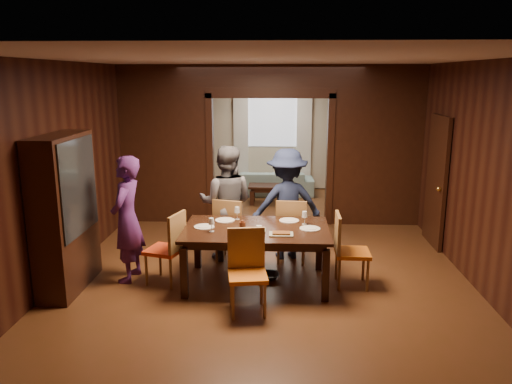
# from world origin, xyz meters

# --- Properties ---
(floor) EXTENTS (9.00, 9.00, 0.00)m
(floor) POSITION_xyz_m (0.00, 0.00, 0.00)
(floor) COLOR #583418
(floor) RESTS_ON ground
(ceiling) EXTENTS (5.50, 9.00, 0.02)m
(ceiling) POSITION_xyz_m (0.00, 0.00, 2.90)
(ceiling) COLOR silver
(ceiling) RESTS_ON room_walls
(room_walls) EXTENTS (5.52, 9.01, 2.90)m
(room_walls) POSITION_xyz_m (0.00, 1.89, 1.51)
(room_walls) COLOR black
(room_walls) RESTS_ON floor
(person_purple) EXTENTS (0.45, 0.65, 1.69)m
(person_purple) POSITION_xyz_m (-1.83, -1.20, 0.85)
(person_purple) COLOR #4F2366
(person_purple) RESTS_ON floor
(person_grey) EXTENTS (0.88, 0.71, 1.72)m
(person_grey) POSITION_xyz_m (-0.60, -0.32, 0.86)
(person_grey) COLOR #55555C
(person_grey) RESTS_ON floor
(person_navy) EXTENTS (1.18, 0.83, 1.66)m
(person_navy) POSITION_xyz_m (0.30, -0.23, 0.83)
(person_navy) COLOR #1A2341
(person_navy) RESTS_ON floor
(sofa) EXTENTS (1.94, 0.82, 0.56)m
(sofa) POSITION_xyz_m (-0.00, 3.85, 0.28)
(sofa) COLOR #87AFB1
(sofa) RESTS_ON floor
(serving_bowl) EXTENTS (0.30, 0.30, 0.07)m
(serving_bowl) POSITION_xyz_m (0.04, -1.10, 0.80)
(serving_bowl) COLOR black
(serving_bowl) RESTS_ON dining_table
(dining_table) EXTENTS (1.90, 1.18, 0.76)m
(dining_table) POSITION_xyz_m (-0.11, -1.24, 0.38)
(dining_table) COLOR black
(dining_table) RESTS_ON floor
(coffee_table) EXTENTS (0.80, 0.50, 0.40)m
(coffee_table) POSITION_xyz_m (-0.08, 3.04, 0.20)
(coffee_table) COLOR black
(coffee_table) RESTS_ON floor
(chair_left) EXTENTS (0.55, 0.55, 0.97)m
(chair_left) POSITION_xyz_m (-1.33, -1.28, 0.48)
(chair_left) COLOR red
(chair_left) RESTS_ON floor
(chair_right) EXTENTS (0.44, 0.44, 0.97)m
(chair_right) POSITION_xyz_m (1.14, -1.26, 0.48)
(chair_right) COLOR #D36213
(chair_right) RESTS_ON floor
(chair_far_l) EXTENTS (0.53, 0.53, 0.97)m
(chair_far_l) POSITION_xyz_m (-0.51, -0.42, 0.48)
(chair_far_l) COLOR orange
(chair_far_l) RESTS_ON floor
(chair_far_r) EXTENTS (0.47, 0.47, 0.97)m
(chair_far_r) POSITION_xyz_m (0.37, -0.40, 0.48)
(chair_far_r) COLOR #C66812
(chair_far_r) RESTS_ON floor
(chair_near) EXTENTS (0.50, 0.50, 0.97)m
(chair_near) POSITION_xyz_m (-0.17, -2.09, 0.48)
(chair_near) COLOR orange
(chair_near) RESTS_ON floor
(hutch) EXTENTS (0.40, 1.20, 2.00)m
(hutch) POSITION_xyz_m (-2.53, -1.50, 1.00)
(hutch) COLOR black
(hutch) RESTS_ON floor
(door_right) EXTENTS (0.06, 0.90, 2.10)m
(door_right) POSITION_xyz_m (2.70, 0.50, 1.05)
(door_right) COLOR black
(door_right) RESTS_ON floor
(window_far) EXTENTS (1.20, 0.03, 1.30)m
(window_far) POSITION_xyz_m (0.00, 4.44, 1.70)
(window_far) COLOR silver
(window_far) RESTS_ON back_wall
(curtain_left) EXTENTS (0.35, 0.06, 2.40)m
(curtain_left) POSITION_xyz_m (-0.75, 4.40, 1.25)
(curtain_left) COLOR white
(curtain_left) RESTS_ON back_wall
(curtain_right) EXTENTS (0.35, 0.06, 2.40)m
(curtain_right) POSITION_xyz_m (0.75, 4.40, 1.25)
(curtain_right) COLOR white
(curtain_right) RESTS_ON back_wall
(plate_left) EXTENTS (0.27, 0.27, 0.01)m
(plate_left) POSITION_xyz_m (-0.80, -1.22, 0.77)
(plate_left) COLOR silver
(plate_left) RESTS_ON dining_table
(plate_far_l) EXTENTS (0.27, 0.27, 0.01)m
(plate_far_l) POSITION_xyz_m (-0.56, -0.91, 0.77)
(plate_far_l) COLOR white
(plate_far_l) RESTS_ON dining_table
(plate_far_r) EXTENTS (0.27, 0.27, 0.01)m
(plate_far_r) POSITION_xyz_m (0.32, -0.88, 0.77)
(plate_far_r) COLOR white
(plate_far_r) RESTS_ON dining_table
(plate_right) EXTENTS (0.27, 0.27, 0.01)m
(plate_right) POSITION_xyz_m (0.59, -1.24, 0.77)
(plate_right) COLOR silver
(plate_right) RESTS_ON dining_table
(plate_near) EXTENTS (0.27, 0.27, 0.01)m
(plate_near) POSITION_xyz_m (-0.13, -1.63, 0.77)
(plate_near) COLOR silver
(plate_near) RESTS_ON dining_table
(platter_a) EXTENTS (0.30, 0.20, 0.04)m
(platter_a) POSITION_xyz_m (-0.14, -1.36, 0.78)
(platter_a) COLOR slate
(platter_a) RESTS_ON dining_table
(platter_b) EXTENTS (0.30, 0.20, 0.04)m
(platter_b) POSITION_xyz_m (0.21, -1.50, 0.78)
(platter_b) COLOR gray
(platter_b) RESTS_ON dining_table
(wineglass_left) EXTENTS (0.08, 0.08, 0.18)m
(wineglass_left) POSITION_xyz_m (-0.68, -1.41, 0.85)
(wineglass_left) COLOR white
(wineglass_left) RESTS_ON dining_table
(wineglass_far) EXTENTS (0.08, 0.08, 0.18)m
(wineglass_far) POSITION_xyz_m (-0.40, -0.84, 0.85)
(wineglass_far) COLOR silver
(wineglass_far) RESTS_ON dining_table
(wineglass_right) EXTENTS (0.08, 0.08, 0.18)m
(wineglass_right) POSITION_xyz_m (0.52, -1.03, 0.85)
(wineglass_right) COLOR silver
(wineglass_right) RESTS_ON dining_table
(tumbler) EXTENTS (0.07, 0.07, 0.14)m
(tumbler) POSITION_xyz_m (-0.06, -1.58, 0.83)
(tumbler) COLOR silver
(tumbler) RESTS_ON dining_table
(condiment_jar) EXTENTS (0.08, 0.08, 0.11)m
(condiment_jar) POSITION_xyz_m (-0.29, -1.27, 0.82)
(condiment_jar) COLOR #4D2212
(condiment_jar) RESTS_ON dining_table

